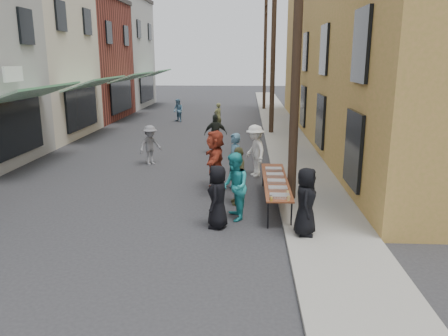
# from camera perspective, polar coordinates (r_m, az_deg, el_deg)

# --- Properties ---
(ground) EXTENTS (120.00, 120.00, 0.00)m
(ground) POSITION_cam_1_polar(r_m,az_deg,el_deg) (10.86, -13.16, -8.81)
(ground) COLOR #28282B
(ground) RESTS_ON ground
(sidewalk) EXTENTS (2.20, 60.00, 0.10)m
(sidewalk) POSITION_cam_1_polar(r_m,az_deg,el_deg) (25.00, 7.76, 4.53)
(sidewalk) COLOR gray
(sidewalk) RESTS_ON ground
(storefront_row) EXTENTS (8.00, 37.00, 9.00)m
(storefront_row) POSITION_cam_1_polar(r_m,az_deg,el_deg) (27.76, -25.40, 12.73)
(storefront_row) COLOR maroon
(storefront_row) RESTS_ON ground
(building_ochre) EXTENTS (10.00, 28.00, 10.00)m
(building_ochre) POSITION_cam_1_polar(r_m,az_deg,el_deg) (24.96, 22.96, 14.98)
(building_ochre) COLOR olive
(building_ochre) RESTS_ON ground
(utility_pole_near) EXTENTS (0.26, 0.26, 9.00)m
(utility_pole_near) POSITION_cam_1_polar(r_m,az_deg,el_deg) (12.65, 9.51, 15.47)
(utility_pole_near) COLOR #2D2116
(utility_pole_near) RESTS_ON ground
(utility_pole_mid) EXTENTS (0.26, 0.26, 9.00)m
(utility_pole_mid) POSITION_cam_1_polar(r_m,az_deg,el_deg) (24.62, 6.44, 14.83)
(utility_pole_mid) COLOR #2D2116
(utility_pole_mid) RESTS_ON ground
(utility_pole_far) EXTENTS (0.26, 0.26, 9.00)m
(utility_pole_far) POSITION_cam_1_polar(r_m,az_deg,el_deg) (36.60, 5.38, 14.60)
(utility_pole_far) COLOR #2D2116
(utility_pole_far) RESTS_ON ground
(serving_table) EXTENTS (0.70, 4.00, 0.75)m
(serving_table) POSITION_cam_1_polar(r_m,az_deg,el_deg) (12.72, 6.75, -1.71)
(serving_table) COLOR maroon
(serving_table) RESTS_ON ground
(catering_tray_sausage) EXTENTS (0.50, 0.33, 0.08)m
(catering_tray_sausage) POSITION_cam_1_polar(r_m,az_deg,el_deg) (11.13, 7.27, -3.64)
(catering_tray_sausage) COLOR maroon
(catering_tray_sausage) RESTS_ON serving_table
(catering_tray_foil_b) EXTENTS (0.50, 0.33, 0.08)m
(catering_tray_foil_b) POSITION_cam_1_polar(r_m,az_deg,el_deg) (11.74, 7.06, -2.67)
(catering_tray_foil_b) COLOR #B2B2B7
(catering_tray_foil_b) RESTS_ON serving_table
(catering_tray_buns) EXTENTS (0.50, 0.33, 0.08)m
(catering_tray_buns) POSITION_cam_1_polar(r_m,az_deg,el_deg) (12.42, 6.85, -1.74)
(catering_tray_buns) COLOR tan
(catering_tray_buns) RESTS_ON serving_table
(catering_tray_foil_d) EXTENTS (0.50, 0.33, 0.08)m
(catering_tray_foil_d) POSITION_cam_1_polar(r_m,az_deg,el_deg) (13.09, 6.66, -0.90)
(catering_tray_foil_d) COLOR #B2B2B7
(catering_tray_foil_d) RESTS_ON serving_table
(catering_tray_buns_end) EXTENTS (0.50, 0.33, 0.08)m
(catering_tray_buns_end) POSITION_cam_1_polar(r_m,az_deg,el_deg) (13.76, 6.49, -0.15)
(catering_tray_buns_end) COLOR tan
(catering_tray_buns_end) RESTS_ON serving_table
(condiment_jar_a) EXTENTS (0.07, 0.07, 0.08)m
(condiment_jar_a) POSITION_cam_1_polar(r_m,az_deg,el_deg) (10.83, 6.22, -4.11)
(condiment_jar_a) COLOR #A57F26
(condiment_jar_a) RESTS_ON serving_table
(condiment_jar_b) EXTENTS (0.07, 0.07, 0.08)m
(condiment_jar_b) POSITION_cam_1_polar(r_m,az_deg,el_deg) (10.92, 6.19, -3.95)
(condiment_jar_b) COLOR #A57F26
(condiment_jar_b) RESTS_ON serving_table
(condiment_jar_c) EXTENTS (0.07, 0.07, 0.08)m
(condiment_jar_c) POSITION_cam_1_polar(r_m,az_deg,el_deg) (11.02, 6.17, -3.79)
(condiment_jar_c) COLOR #A57F26
(condiment_jar_c) RESTS_ON serving_table
(cup_stack) EXTENTS (0.08, 0.08, 0.12)m
(cup_stack) POSITION_cam_1_polar(r_m,az_deg,el_deg) (10.90, 8.42, -3.95)
(cup_stack) COLOR tan
(cup_stack) RESTS_ON serving_table
(guest_front_a) EXTENTS (0.61, 0.85, 1.61)m
(guest_front_a) POSITION_cam_1_polar(r_m,az_deg,el_deg) (10.93, -0.84, -3.76)
(guest_front_a) COLOR black
(guest_front_a) RESTS_ON ground
(guest_front_b) EXTENTS (0.66, 0.79, 1.85)m
(guest_front_b) POSITION_cam_1_polar(r_m,az_deg,el_deg) (14.10, 1.36, 0.85)
(guest_front_b) COLOR #477189
(guest_front_b) RESTS_ON ground
(guest_front_c) EXTENTS (0.84, 0.99, 1.80)m
(guest_front_c) POSITION_cam_1_polar(r_m,az_deg,el_deg) (11.43, 1.38, -2.46)
(guest_front_c) COLOR teal
(guest_front_c) RESTS_ON ground
(guest_front_d) EXTENTS (1.10, 1.38, 1.87)m
(guest_front_d) POSITION_cam_1_polar(r_m,az_deg,el_deg) (15.75, 4.09, 2.27)
(guest_front_d) COLOR white
(guest_front_d) RESTS_ON ground
(guest_front_e) EXTENTS (0.57, 1.05, 1.71)m
(guest_front_e) POSITION_cam_1_polar(r_m,az_deg,el_deg) (12.68, 1.91, -1.01)
(guest_front_e) COLOR brown
(guest_front_e) RESTS_ON ground
(guest_queue_back) EXTENTS (0.77, 1.87, 1.96)m
(guest_queue_back) POSITION_cam_1_polar(r_m,az_deg,el_deg) (14.01, -1.16, 0.99)
(guest_queue_back) COLOR #9D3622
(guest_queue_back) RESTS_ON ground
(server) EXTENTS (0.65, 0.88, 1.63)m
(server) POSITION_cam_1_polar(r_m,az_deg,el_deg) (10.40, 10.63, -4.33)
(server) COLOR black
(server) RESTS_ON sidewalk
(passerby_left) EXTENTS (1.12, 1.16, 1.58)m
(passerby_left) POSITION_cam_1_polar(r_m,az_deg,el_deg) (17.74, -9.60, 2.97)
(passerby_left) COLOR slate
(passerby_left) RESTS_ON ground
(passerby_mid) EXTENTS (1.07, 0.55, 1.75)m
(passerby_mid) POSITION_cam_1_polar(r_m,az_deg,el_deg) (19.67, -1.10, 4.50)
(passerby_mid) COLOR black
(passerby_mid) RESTS_ON ground
(passerby_right) EXTENTS (0.65, 0.67, 1.56)m
(passerby_right) POSITION_cam_1_polar(r_m,az_deg,el_deg) (26.63, -0.79, 6.83)
(passerby_right) COLOR #66693C
(passerby_right) RESTS_ON ground
(passerby_far) EXTENTS (0.94, 0.93, 1.53)m
(passerby_far) POSITION_cam_1_polar(r_m,az_deg,el_deg) (29.69, -6.00, 7.48)
(passerby_far) COLOR teal
(passerby_far) RESTS_ON ground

